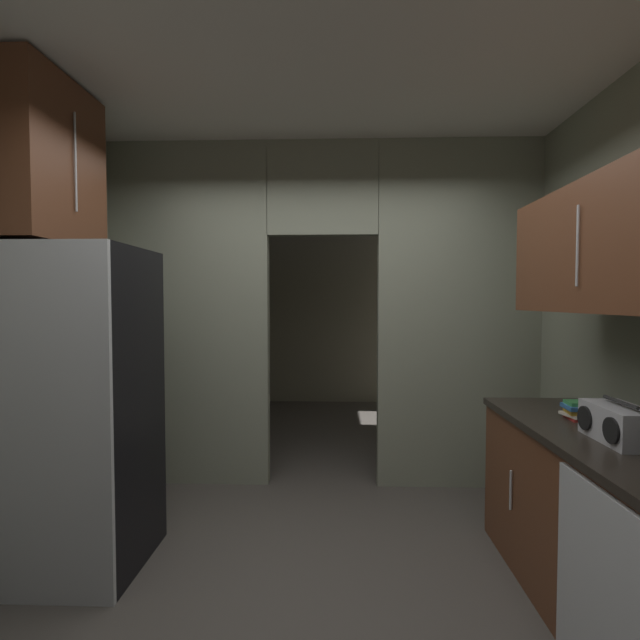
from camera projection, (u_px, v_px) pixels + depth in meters
name	position (u px, v px, depth m)	size (l,w,h in m)	color
ground	(313.00, 603.00, 2.37)	(20.00, 20.00, 0.00)	#47423D
kitchen_overhead_slab	(317.00, 72.00, 2.73)	(3.91, 7.14, 0.06)	silver
kitchen_partition	(322.00, 304.00, 3.88)	(3.51, 0.12, 2.81)	gray
adjoining_room_shell	(328.00, 310.00, 6.06)	(3.51, 3.28, 2.81)	gray
refrigerator	(80.00, 408.00, 2.68)	(0.71, 0.75, 1.82)	black
lower_cabinet_run	(610.00, 527.00, 2.24)	(0.67, 1.73, 0.88)	brown
dishwasher	(596.00, 596.00, 1.77)	(0.02, 0.56, 0.82)	#B7BABC
upper_cabinet_counterside	(617.00, 246.00, 2.18)	(0.36, 1.55, 0.63)	brown
upper_cabinet_fridgeside	(45.00, 162.00, 2.73)	(0.36, 0.78, 0.95)	brown
boombox	(619.00, 424.00, 2.11)	(0.20, 0.36, 0.19)	#B2B2B7
book_stack	(578.00, 411.00, 2.51)	(0.15, 0.16, 0.10)	red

